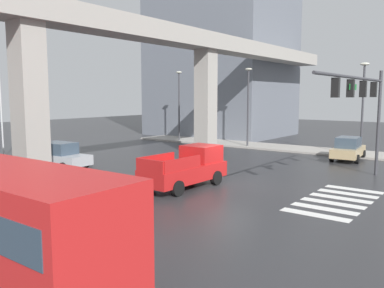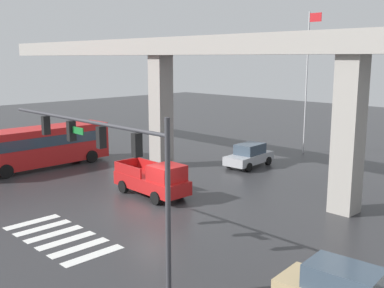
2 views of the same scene
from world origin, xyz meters
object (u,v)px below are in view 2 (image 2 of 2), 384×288
(pickup_truck, at_px, (154,180))
(traffic_signal_mast, at_px, (104,148))
(sedan_silver, at_px, (249,155))
(city_bus, at_px, (38,145))
(flagpole, at_px, (308,74))

(pickup_truck, bearing_deg, traffic_signal_mast, -51.88)
(traffic_signal_mast, bearing_deg, sedan_silver, 110.62)
(city_bus, distance_m, traffic_signal_mast, 18.20)
(city_bus, distance_m, flagpole, 22.29)
(sedan_silver, relative_size, flagpole, 0.38)
(city_bus, xyz_separation_m, traffic_signal_mast, (17.07, -5.58, 2.96))
(pickup_truck, xyz_separation_m, traffic_signal_mast, (5.59, -7.12, 3.69))
(city_bus, bearing_deg, flagpole, 60.11)
(city_bus, height_order, flagpole, flagpole)
(sedan_silver, bearing_deg, traffic_signal_mast, -69.38)
(pickup_truck, xyz_separation_m, sedan_silver, (-0.84, 9.96, -0.14))
(traffic_signal_mast, distance_m, flagpole, 25.28)
(sedan_silver, distance_m, traffic_signal_mast, 18.65)
(pickup_truck, height_order, flagpole, flagpole)
(pickup_truck, height_order, sedan_silver, pickup_truck)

